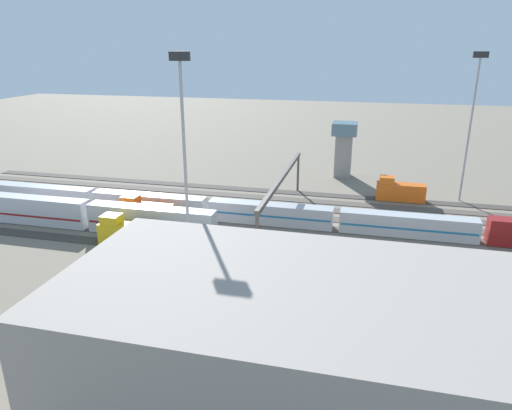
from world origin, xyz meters
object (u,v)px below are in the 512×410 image
at_px(train_on_track_6, 89,215).
at_px(train_on_track_0, 399,191).
at_px(maintenance_shed, 360,356).
at_px(control_tower, 344,145).
at_px(light_mast_1, 184,137).
at_px(light_mast_0, 473,110).
at_px(train_on_track_5, 145,212).
at_px(train_on_track_7, 128,233).
at_px(train_on_track_4, 259,213).
at_px(signal_gantry, 282,181).

distance_m(train_on_track_6, train_on_track_0, 62.34).
relative_size(train_on_track_6, maintenance_shed, 0.90).
xyz_separation_m(maintenance_shed, control_tower, (6.59, -81.10, 1.64)).
relative_size(light_mast_1, maintenance_shed, 0.58).
relative_size(train_on_track_0, control_tower, 0.74).
bearing_deg(light_mast_0, train_on_track_5, 25.59).
distance_m(train_on_track_7, maintenance_shed, 48.03).
height_order(train_on_track_4, train_on_track_5, train_on_track_5).
distance_m(train_on_track_7, train_on_track_4, 23.86).
relative_size(train_on_track_6, signal_gantry, 1.18).
bearing_deg(control_tower, train_on_track_5, 51.58).
xyz_separation_m(light_mast_0, maintenance_shed, (19.06, 67.32, -12.72)).
relative_size(light_mast_0, light_mast_1, 0.99).
bearing_deg(maintenance_shed, train_on_track_0, -95.71).
bearing_deg(maintenance_shed, light_mast_0, -105.81).
relative_size(train_on_track_7, light_mast_1, 0.33).
xyz_separation_m(light_mast_1, control_tower, (-19.38, -55.23, -11.27)).
distance_m(light_mast_0, signal_gantry, 41.95).
xyz_separation_m(train_on_track_6, signal_gantry, (-32.61, -12.50, 5.15)).
distance_m(train_on_track_6, train_on_track_5, 9.71).
height_order(train_on_track_7, train_on_track_6, same).
height_order(train_on_track_4, maintenance_shed, maintenance_shed).
bearing_deg(control_tower, train_on_track_6, 48.48).
bearing_deg(train_on_track_0, light_mast_0, -165.61).
bearing_deg(train_on_track_0, light_mast_1, 49.72).
relative_size(train_on_track_7, maintenance_shed, 0.19).
xyz_separation_m(train_on_track_5, control_tower, (-33.33, -42.03, 5.74)).
xyz_separation_m(train_on_track_7, train_on_track_4, (-18.56, -15.00, -0.10)).
height_order(train_on_track_6, train_on_track_0, same).
xyz_separation_m(signal_gantry, maintenance_shed, (-15.63, 46.57, -1.47)).
height_order(train_on_track_4, train_on_track_6, train_on_track_6).
bearing_deg(train_on_track_0, train_on_track_4, 37.72).
xyz_separation_m(train_on_track_7, light_mast_1, (-12.04, 3.20, 17.01)).
xyz_separation_m(train_on_track_4, maintenance_shed, (-19.45, 44.07, 4.20)).
bearing_deg(train_on_track_0, train_on_track_7, 38.24).
bearing_deg(train_on_track_4, train_on_track_6, 19.16).
distance_m(train_on_track_4, signal_gantry, 7.29).
height_order(train_on_track_4, light_mast_0, light_mast_0).
relative_size(signal_gantry, maintenance_shed, 0.76).
bearing_deg(train_on_track_5, control_tower, -128.42).
xyz_separation_m(train_on_track_6, control_tower, (-41.64, -47.03, 5.32)).
height_order(train_on_track_7, train_on_track_4, train_on_track_7).
xyz_separation_m(train_on_track_0, light_mast_1, (32.38, 38.20, 17.01)).
bearing_deg(light_mast_0, train_on_track_6, 26.29).
bearing_deg(train_on_track_4, light_mast_0, -148.89).
bearing_deg(maintenance_shed, light_mast_1, -44.89).
distance_m(train_on_track_6, light_mast_1, 28.95).
bearing_deg(train_on_track_6, train_on_track_7, 153.94).
xyz_separation_m(train_on_track_0, maintenance_shed, (6.41, 64.07, 4.10)).
distance_m(train_on_track_0, signal_gantry, 28.69).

